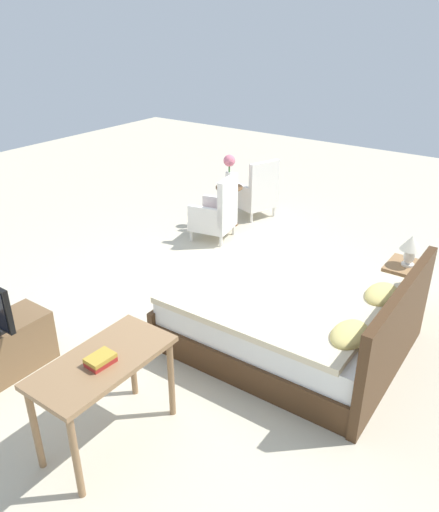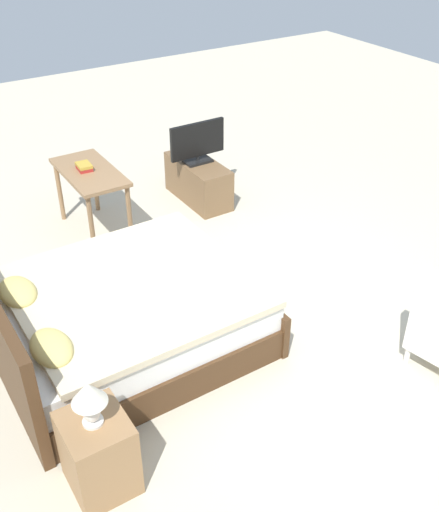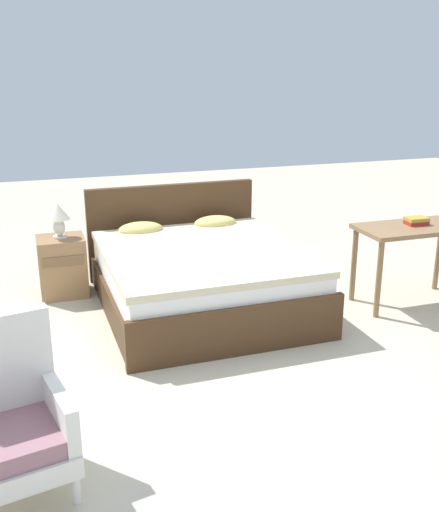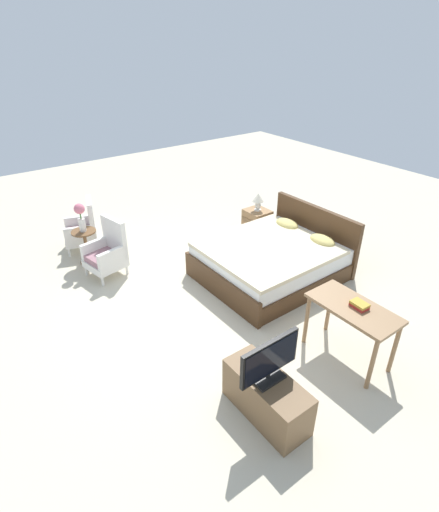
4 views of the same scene
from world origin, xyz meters
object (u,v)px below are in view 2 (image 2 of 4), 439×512
bed (120,317)px  book_stack (84,167)px  vanity_desk (90,180)px  table_lamp (89,398)px  tv_flatscreen (197,142)px  tv_stand (198,181)px  nightstand (99,453)px

bed → book_stack: size_ratio=10.51×
vanity_desk → book_stack: size_ratio=5.22×
table_lamp → book_stack: (3.09, -1.19, -0.01)m
table_lamp → tv_flatscreen: size_ratio=0.48×
tv_flatscreen → bed: bearing=135.8°
vanity_desk → book_stack: 0.15m
tv_stand → tv_flatscreen: size_ratio=1.39×
table_lamp → tv_stand: 4.06m
tv_flatscreen → vanity_desk: size_ratio=0.67×
nightstand → tv_stand: (3.10, -2.57, -0.04)m
nightstand → tv_flatscreen: size_ratio=0.83×
tv_stand → vanity_desk: vanity_desk is taller
nightstand → vanity_desk: vanity_desk is taller
tv_stand → nightstand: bearing=140.4°
bed → tv_stand: 2.70m
tv_stand → tv_flatscreen: bearing=0.3°
book_stack → table_lamp: bearing=159.0°
table_lamp → vanity_desk: 3.29m
nightstand → table_lamp: bearing=90.0°
nightstand → table_lamp: table_lamp is taller
bed → tv_stand: (1.94, -1.89, -0.05)m
table_lamp → nightstand: bearing=-90.0°
bed → tv_stand: bed is taller
nightstand → tv_flatscreen: bearing=-39.6°
bed → table_lamp: bed is taller
table_lamp → vanity_desk: table_lamp is taller
nightstand → table_lamp: size_ratio=1.74×
nightstand → vanity_desk: size_ratio=0.55×
nightstand → vanity_desk: 3.30m
tv_stand → book_stack: bearing=90.5°
tv_flatscreen → vanity_desk: tv_flatscreen is taller
nightstand → book_stack: bearing=-21.0°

